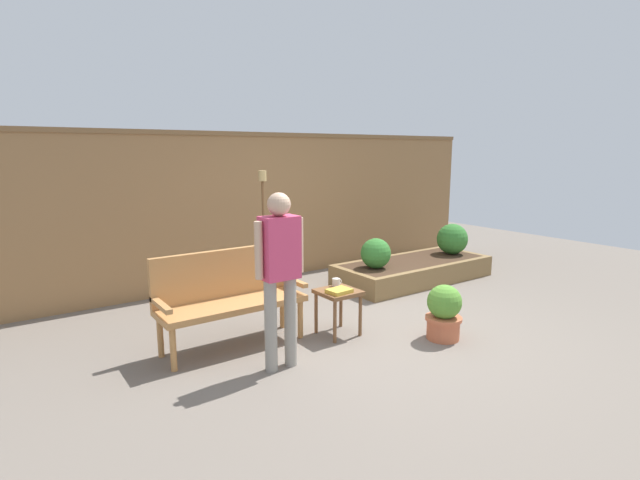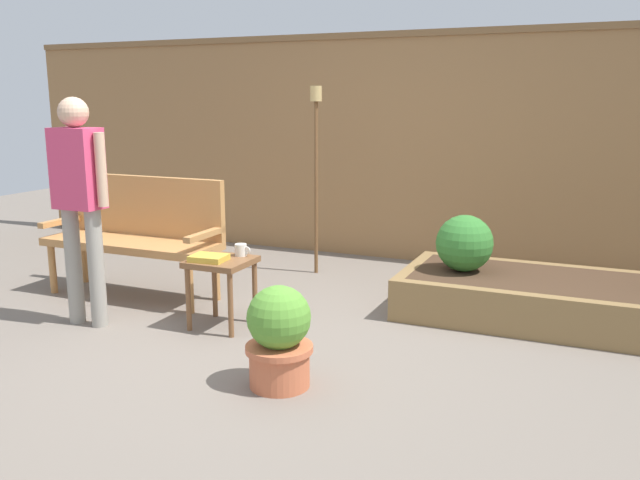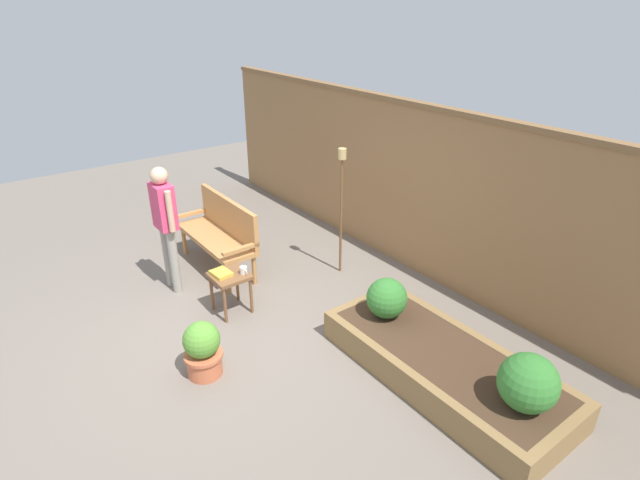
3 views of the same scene
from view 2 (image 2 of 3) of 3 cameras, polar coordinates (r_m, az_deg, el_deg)
ground_plane at (r=4.41m, az=-5.24°, el=-8.61°), size 14.00×14.00×0.00m
fence_back at (r=6.54m, az=5.68°, el=7.94°), size 8.40×0.14×2.16m
garden_bench at (r=5.51m, az=-15.24°, el=1.06°), size 1.44×0.48×0.94m
side_table at (r=4.61m, az=-8.42°, el=-2.62°), size 0.40×0.40×0.48m
cup_on_table at (r=4.65m, az=-6.74°, el=-0.85°), size 0.12×0.08×0.08m
book_on_table at (r=4.55m, az=-9.47°, el=-1.52°), size 0.25×0.20×0.04m
potted_boxwood at (r=3.66m, az=-3.51°, el=-8.18°), size 0.37×0.37×0.57m
raised_planter_bed at (r=5.03m, az=20.79°, el=-4.96°), size 2.40×1.00×0.30m
shrub_near_bench at (r=5.00m, az=12.23°, el=-0.28°), size 0.42×0.42×0.42m
tiki_torch at (r=5.88m, az=-0.34°, el=7.99°), size 0.10×0.10×1.65m
person_by_bench at (r=4.79m, az=-19.85°, el=3.89°), size 0.47×0.20×1.56m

